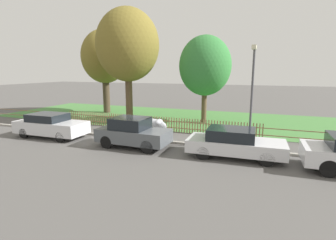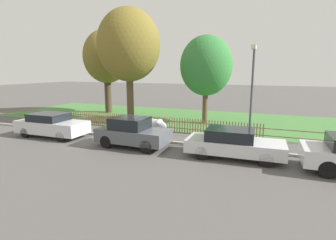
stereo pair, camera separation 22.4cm
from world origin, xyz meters
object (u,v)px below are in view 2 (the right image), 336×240
covered_motorcycle (153,125)px  tree_mid_park (206,66)px  parked_car_silver_hatchback (52,125)px  parked_car_black_saloon (132,132)px  parked_car_navy_estate (233,143)px  tree_behind_motorcycle (129,45)px  street_lamp (252,85)px  tree_nearest_kerb (107,57)px

covered_motorcycle → tree_mid_park: 6.50m
parked_car_silver_hatchback → covered_motorcycle: parked_car_silver_hatchback is taller
parked_car_black_saloon → covered_motorcycle: parked_car_black_saloon is taller
tree_mid_park → covered_motorcycle: bearing=-110.9°
parked_car_black_saloon → tree_mid_park: size_ratio=0.58×
parked_car_navy_estate → tree_behind_motorcycle: size_ratio=0.52×
covered_motorcycle → tree_behind_motorcycle: 7.09m
tree_behind_motorcycle → parked_car_black_saloon: bearing=-59.5°
street_lamp → tree_nearest_kerb: bearing=151.0°
tree_mid_park → street_lamp: (3.69, -5.87, -0.99)m
parked_car_silver_hatchback → tree_nearest_kerb: 10.24m
parked_car_black_saloon → parked_car_navy_estate: 5.10m
parked_car_black_saloon → tree_behind_motorcycle: size_ratio=0.45×
tree_mid_park → parked_car_navy_estate: bearing=-67.0°
parked_car_silver_hatchback → tree_nearest_kerb: bearing=102.1°
parked_car_black_saloon → street_lamp: (5.65, 1.70, 2.46)m
tree_nearest_kerb → tree_behind_motorcycle: (4.14, -3.11, 0.62)m
parked_car_black_saloon → parked_car_navy_estate: parked_car_black_saloon is taller
covered_motorcycle → parked_car_silver_hatchback: bearing=-155.6°
tree_mid_park → street_lamp: bearing=-57.9°
parked_car_silver_hatchback → covered_motorcycle: 6.06m
tree_nearest_kerb → street_lamp: bearing=-29.0°
parked_car_navy_estate → tree_behind_motorcycle: (-8.62, 5.81, 5.03)m
parked_car_silver_hatchback → street_lamp: 11.57m
tree_nearest_kerb → parked_car_silver_hatchback: bearing=-76.7°
parked_car_black_saloon → street_lamp: 6.39m
parked_car_silver_hatchback → covered_motorcycle: size_ratio=2.21×
tree_behind_motorcycle → street_lamp: 10.41m
parked_car_black_saloon → street_lamp: bearing=18.0°
tree_behind_motorcycle → parked_car_navy_estate: bearing=-34.0°
parked_car_black_saloon → tree_behind_motorcycle: 8.52m
parked_car_silver_hatchback → parked_car_navy_estate: bearing=-0.7°
parked_car_navy_estate → street_lamp: bearing=68.3°
parked_car_silver_hatchback → parked_car_navy_estate: (10.63, 0.09, -0.03)m
covered_motorcycle → tree_behind_motorcycle: (-3.54, 3.48, 5.07)m
tree_behind_motorcycle → tree_mid_park: bearing=16.2°
parked_car_silver_hatchback → parked_car_black_saloon: 5.53m
covered_motorcycle → tree_nearest_kerb: 11.05m
parked_car_black_saloon → tree_behind_motorcycle: (-3.52, 5.98, 4.94)m
parked_car_navy_estate → covered_motorcycle: (-5.08, 2.33, -0.04)m
street_lamp → parked_car_black_saloon: bearing=-163.2°
tree_nearest_kerb → tree_mid_park: size_ratio=1.18×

